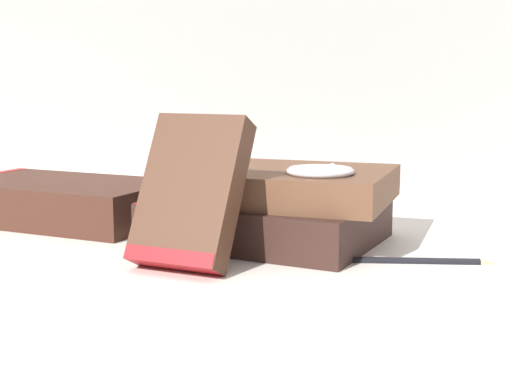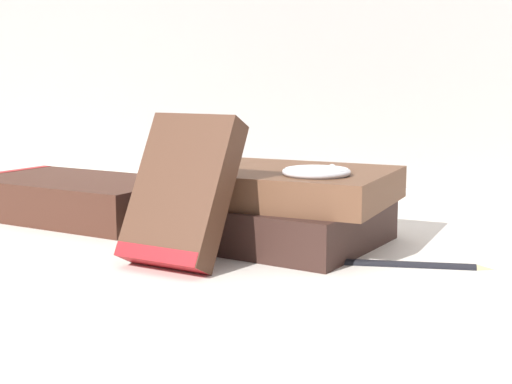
% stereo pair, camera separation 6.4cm
% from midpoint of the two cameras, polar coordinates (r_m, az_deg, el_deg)
% --- Properties ---
extents(ground_plane, '(3.00, 3.00, 0.00)m').
position_cam_midpoint_polar(ground_plane, '(0.68, -4.46, -4.10)').
color(ground_plane, silver).
extents(book_flat_bottom, '(0.21, 0.16, 0.04)m').
position_cam_midpoint_polar(book_flat_bottom, '(0.69, -2.19, -2.26)').
color(book_flat_bottom, '#331E19').
rests_on(book_flat_bottom, ground_plane).
extents(book_flat_top, '(0.22, 0.17, 0.03)m').
position_cam_midpoint_polar(book_flat_top, '(0.68, -1.18, 0.61)').
color(book_flat_top, brown).
rests_on(book_flat_top, book_flat_bottom).
extents(book_side_left, '(0.24, 0.14, 0.05)m').
position_cam_midpoint_polar(book_side_left, '(0.82, -17.80, -0.67)').
color(book_side_left, '#422319').
rests_on(book_side_left, ground_plane).
extents(book_leaning_front, '(0.08, 0.08, 0.13)m').
position_cam_midpoint_polar(book_leaning_front, '(0.59, -8.41, -0.44)').
color(book_leaning_front, '#4C2D1E').
rests_on(book_leaning_front, ground_plane).
extents(pocket_watch, '(0.06, 0.06, 0.01)m').
position_cam_midpoint_polar(pocket_watch, '(0.63, 2.43, 1.71)').
color(pocket_watch, silver).
rests_on(pocket_watch, book_flat_top).
extents(fountain_pen, '(0.13, 0.06, 0.01)m').
position_cam_midpoint_polar(fountain_pen, '(0.61, 9.97, -5.23)').
color(fountain_pen, black).
rests_on(fountain_pen, ground_plane).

